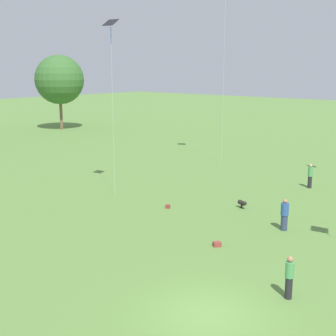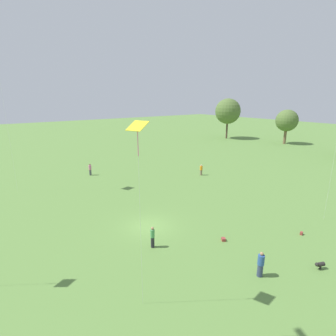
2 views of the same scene
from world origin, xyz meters
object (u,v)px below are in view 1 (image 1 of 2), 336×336
at_px(person_3, 289,277).
at_px(person_2, 285,215).
at_px(picnic_bag_0, 168,206).
at_px(picnic_bag_1, 217,244).
at_px(dog_0, 243,203).
at_px(person_5, 310,176).
at_px(kite_4, 111,31).

bearing_deg(person_3, person_2, 87.84).
height_order(picnic_bag_0, picnic_bag_1, picnic_bag_0).
height_order(person_2, picnic_bag_1, person_2).
xyz_separation_m(picnic_bag_0, picnic_bag_1, (-3.44, -6.32, -0.01)).
xyz_separation_m(person_2, dog_0, (2.08, 4.04, -0.54)).
bearing_deg(dog_0, picnic_bag_0, -27.50).
relative_size(person_2, picnic_bag_0, 5.77).
bearing_deg(person_5, person_3, 83.42).
relative_size(person_3, dog_0, 2.44).
xyz_separation_m(person_3, person_5, (17.43, 6.88, 0.04)).
relative_size(person_3, kite_4, 0.15).
bearing_deg(kite_4, picnic_bag_1, 20.32).
relative_size(person_5, picnic_bag_1, 3.77).
xyz_separation_m(person_5, picnic_bag_1, (-14.67, -1.49, -0.83)).
bearing_deg(person_5, picnic_bag_0, 38.63).
distance_m(person_3, person_5, 18.73).
bearing_deg(dog_0, picnic_bag_1, 43.14).
bearing_deg(picnic_bag_1, person_2, -17.88).
distance_m(kite_4, picnic_bag_0, 12.41).
bearing_deg(picnic_bag_0, person_5, -23.25).
bearing_deg(person_2, picnic_bag_1, -65.56).
bearing_deg(kite_4, picnic_bag_0, 39.11).
bearing_deg(picnic_bag_1, kite_4, 74.00).
distance_m(person_3, picnic_bag_0, 13.27).
bearing_deg(person_3, picnic_bag_1, 122.62).
height_order(person_3, kite_4, kite_4).
xyz_separation_m(kite_4, dog_0, (3.44, -8.60, -11.18)).
bearing_deg(person_5, person_2, 78.24).
height_order(person_3, dog_0, person_3).
relative_size(person_2, person_3, 1.02).
bearing_deg(dog_0, kite_4, -46.18).
bearing_deg(person_5, dog_0, 54.27).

